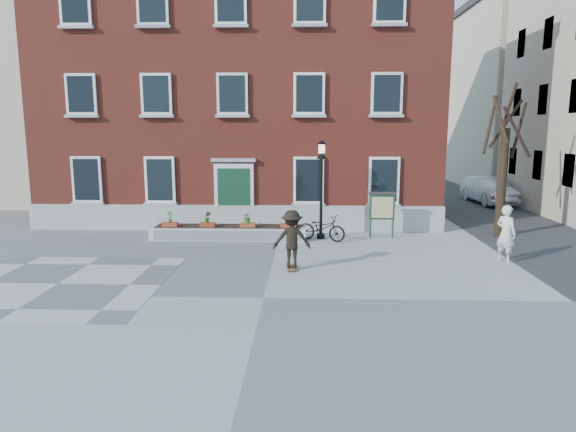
{
  "coord_description": "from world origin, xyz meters",
  "views": [
    {
      "loc": [
        1.1,
        -12.9,
        4.45
      ],
      "look_at": [
        0.5,
        4.0,
        1.5
      ],
      "focal_mm": 32.0,
      "sensor_mm": 36.0,
      "label": 1
    }
  ],
  "objects_px": {
    "bystander": "(506,233)",
    "notice_board": "(382,207)",
    "skateboarder": "(292,239)",
    "bicycle": "(322,228)",
    "parked_car": "(489,190)",
    "lamp_post": "(321,176)"
  },
  "relations": [
    {
      "from": "parked_car",
      "to": "skateboarder",
      "type": "bearing_deg",
      "value": -131.72
    },
    {
      "from": "parked_car",
      "to": "lamp_post",
      "type": "relative_size",
      "value": 1.21
    },
    {
      "from": "notice_board",
      "to": "skateboarder",
      "type": "relative_size",
      "value": 0.99
    },
    {
      "from": "bicycle",
      "to": "lamp_post",
      "type": "bearing_deg",
      "value": 25.8
    },
    {
      "from": "lamp_post",
      "to": "skateboarder",
      "type": "relative_size",
      "value": 2.07
    },
    {
      "from": "bystander",
      "to": "parked_car",
      "type": "bearing_deg",
      "value": -51.0
    },
    {
      "from": "bystander",
      "to": "lamp_post",
      "type": "bearing_deg",
      "value": 26.71
    },
    {
      "from": "lamp_post",
      "to": "bicycle",
      "type": "bearing_deg",
      "value": -86.34
    },
    {
      "from": "lamp_post",
      "to": "skateboarder",
      "type": "bearing_deg",
      "value": -102.72
    },
    {
      "from": "lamp_post",
      "to": "notice_board",
      "type": "height_order",
      "value": "lamp_post"
    },
    {
      "from": "bicycle",
      "to": "skateboarder",
      "type": "distance_m",
      "value": 4.37
    },
    {
      "from": "bicycle",
      "to": "notice_board",
      "type": "xyz_separation_m",
      "value": [
        2.44,
        0.63,
        0.75
      ]
    },
    {
      "from": "parked_car",
      "to": "lamp_post",
      "type": "height_order",
      "value": "lamp_post"
    },
    {
      "from": "bystander",
      "to": "lamp_post",
      "type": "distance_m",
      "value": 7.1
    },
    {
      "from": "bicycle",
      "to": "skateboarder",
      "type": "relative_size",
      "value": 1.02
    },
    {
      "from": "bystander",
      "to": "notice_board",
      "type": "height_order",
      "value": "bystander"
    },
    {
      "from": "lamp_post",
      "to": "skateboarder",
      "type": "height_order",
      "value": "lamp_post"
    },
    {
      "from": "bicycle",
      "to": "parked_car",
      "type": "relative_size",
      "value": 0.41
    },
    {
      "from": "bystander",
      "to": "lamp_post",
      "type": "xyz_separation_m",
      "value": [
        -6.04,
        3.38,
        1.58
      ]
    },
    {
      "from": "bystander",
      "to": "skateboarder",
      "type": "height_order",
      "value": "bystander"
    },
    {
      "from": "parked_car",
      "to": "skateboarder",
      "type": "distance_m",
      "value": 18.28
    },
    {
      "from": "bicycle",
      "to": "parked_car",
      "type": "height_order",
      "value": "parked_car"
    }
  ]
}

